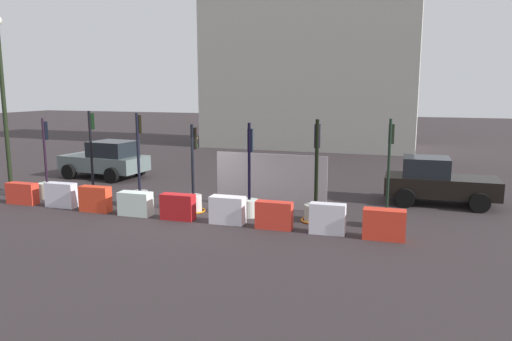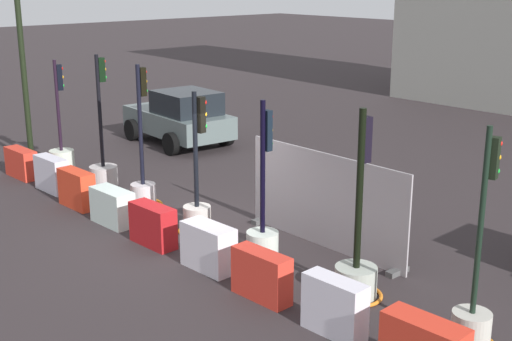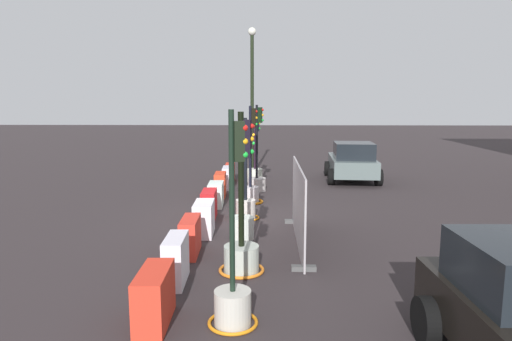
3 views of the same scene
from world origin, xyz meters
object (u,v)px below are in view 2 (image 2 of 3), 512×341
Objects in this scene: street_lamp_post at (19,20)px; construction_barrier_7 at (335,307)px; traffic_light_4 at (263,231)px; construction_barrier_2 at (77,189)px; traffic_light_3 at (197,206)px; traffic_light_0 at (62,152)px; car_grey_saloon at (180,117)px; construction_barrier_5 at (208,247)px; traffic_light_2 at (143,186)px; traffic_light_5 at (356,269)px; traffic_light_6 at (473,314)px; construction_barrier_6 at (262,275)px; construction_barrier_0 at (21,163)px; construction_barrier_3 at (112,207)px; construction_barrier_1 at (52,174)px; construction_barrier_4 at (153,225)px; traffic_light_1 at (103,165)px.

construction_barrier_7 is at bearing -4.47° from street_lamp_post.
street_lamp_post is at bearing -179.40° from traffic_light_4.
traffic_light_3 is at bearing 19.36° from construction_barrier_2.
traffic_light_0 reaches higher than car_grey_saloon.
construction_barrier_5 is 1.06× the size of construction_barrier_7.
traffic_light_2 is 1.03× the size of traffic_light_5.
traffic_light_6 is 3.36m from construction_barrier_6.
construction_barrier_0 is 4.73m from construction_barrier_3.
construction_barrier_0 is (-4.19, -1.07, -0.12)m from traffic_light_2.
construction_barrier_1 is at bearing 179.75° from construction_barrier_5.
traffic_light_4 is at bearing 0.12° from traffic_light_3.
street_lamp_post reaches higher than construction_barrier_4.
car_grey_saloon reaches higher than construction_barrier_1.
construction_barrier_4 is (-2.01, -1.09, -0.16)m from traffic_light_4.
traffic_light_6 is 2.80× the size of construction_barrier_0.
street_lamp_post reaches higher than construction_barrier_3.
construction_barrier_6 reaches higher than construction_barrier_4.
construction_barrier_6 is (7.78, -0.11, -0.02)m from construction_barrier_1.
construction_barrier_5 reaches higher than construction_barrier_6.
construction_barrier_6 is at bearing -179.60° from construction_barrier_7.
traffic_light_2 is at bearing -179.53° from traffic_light_6.
construction_barrier_3 is at bearing -163.18° from traffic_light_4.
construction_barrier_0 is at bearing 179.69° from construction_barrier_7.
traffic_light_2 is at bearing 170.67° from construction_barrier_7.
traffic_light_1 is at bearing 4.99° from street_lamp_post.
construction_barrier_0 is 0.29× the size of car_grey_saloon.
traffic_light_0 is 2.60× the size of construction_barrier_0.
traffic_light_4 is (2.00, 0.00, 0.01)m from traffic_light_3.
construction_barrier_6 reaches higher than construction_barrier_3.
traffic_light_1 is 4.75m from car_grey_saloon.
traffic_light_1 is 7.46m from construction_barrier_6.
construction_barrier_4 is (2.10, -1.14, -0.10)m from traffic_light_2.
street_lamp_post is (-6.18, 0.98, 3.56)m from construction_barrier_3.
construction_barrier_0 is (-6.30, -1.02, -0.17)m from traffic_light_3.
traffic_light_3 is at bearing 167.23° from construction_barrier_7.
traffic_light_3 is 1.91m from construction_barrier_3.
street_lamp_post is at bearing 175.53° from construction_barrier_7.
traffic_light_1 is 3.06× the size of construction_barrier_5.
construction_barrier_6 is 1.08× the size of construction_barrier_7.
traffic_light_6 reaches higher than construction_barrier_6.
traffic_light_0 is 2.71× the size of construction_barrier_1.
construction_barrier_7 reaches higher than construction_barrier_2.
construction_barrier_7 is at bearing -1.37° from construction_barrier_5.
traffic_light_6 is at bearing 8.65° from construction_barrier_3.
traffic_light_4 is at bearing -0.50° from traffic_light_0.
construction_barrier_5 is (3.22, 0.07, 0.04)m from construction_barrier_3.
traffic_light_1 reaches higher than construction_barrier_5.
traffic_light_0 is 0.92× the size of traffic_light_2.
construction_barrier_5 is at bearing 0.11° from construction_barrier_0.
traffic_light_0 is at bearing -175.99° from traffic_light_1.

